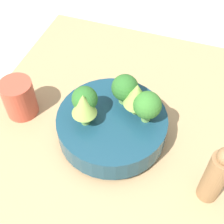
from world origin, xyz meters
The scene contains 10 objects.
ground_plane centered at (0.00, 0.00, 0.00)m, with size 6.00×6.00×0.00m, color beige.
table centered at (0.00, 0.00, 0.02)m, with size 0.87×0.76×0.05m.
bowl centered at (0.02, -0.01, 0.09)m, with size 0.27×0.27×0.07m.
broccoli_floret_front centered at (0.03, -0.07, 0.18)m, with size 0.06×0.06×0.09m.
broccoli_floret_back centered at (0.00, 0.07, 0.17)m, with size 0.07×0.07×0.08m.
broccoli_floret_left centered at (-0.04, 0.00, 0.17)m, with size 0.07×0.07×0.08m.
romanesco_piece_far centered at (-0.01, 0.04, 0.18)m, with size 0.06×0.06×0.09m.
romanesco_piece_near centered at (0.06, -0.07, 0.19)m, with size 0.06×0.06×0.09m.
cup centered at (0.02, -0.27, 0.10)m, with size 0.08×0.08×0.10m.
pepper_mill centered at (0.10, 0.24, 0.13)m, with size 0.05×0.05×0.17m.
Camera 1 is at (0.46, 0.14, 0.70)m, focal length 50.00 mm.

